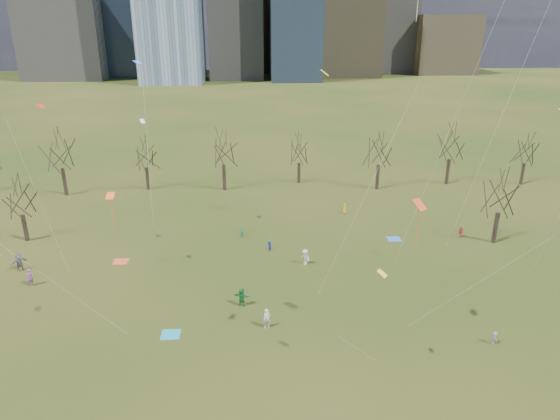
{
  "coord_description": "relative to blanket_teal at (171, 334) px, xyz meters",
  "views": [
    {
      "loc": [
        -2.88,
        -34.83,
        24.75
      ],
      "look_at": [
        0.0,
        12.0,
        7.0
      ],
      "focal_mm": 32.0,
      "sensor_mm": 36.0,
      "label": 1
    }
  ],
  "objects": [
    {
      "name": "person_1",
      "position": [
        8.17,
        0.58,
        0.88
      ],
      "size": [
        0.77,
        0.65,
        1.78
      ],
      "primitive_type": "imported",
      "rotation": [
        0.0,
        0.0,
        0.41
      ],
      "color": "silver",
      "rests_on": "ground"
    },
    {
      "name": "blanket_crimson",
      "position": [
        -7.47,
        14.18,
        0.0
      ],
      "size": [
        1.6,
        1.5,
        0.03
      ],
      "primitive_type": "cube",
      "color": "#C94B28",
      "rests_on": "ground"
    },
    {
      "name": "person_12",
      "position": [
        19.87,
        27.23,
        0.72
      ],
      "size": [
        0.76,
        0.85,
        1.47
      ],
      "primitive_type": "imported",
      "rotation": [
        0.0,
        0.0,
        1.06
      ],
      "color": "gold",
      "rests_on": "ground"
    },
    {
      "name": "ground",
      "position": [
        9.92,
        -1.31,
        -0.01
      ],
      "size": [
        500.0,
        500.0,
        0.0
      ],
      "primitive_type": "plane",
      "color": "black",
      "rests_on": "ground"
    },
    {
      "name": "blanket_teal",
      "position": [
        0.0,
        0.0,
        0.0
      ],
      "size": [
        1.6,
        1.5,
        0.03
      ],
      "primitive_type": "cube",
      "color": "teal",
      "rests_on": "ground"
    },
    {
      "name": "person_9",
      "position": [
        12.74,
        12.25,
        0.88
      ],
      "size": [
        1.25,
        1.31,
        1.79
      ],
      "primitive_type": "imported",
      "rotation": [
        0.0,
        0.0,
        5.41
      ],
      "color": "silver",
      "rests_on": "ground"
    },
    {
      "name": "person_10",
      "position": [
        32.54,
        18.44,
        0.67
      ],
      "size": [
        0.85,
        0.46,
        1.37
      ],
      "primitive_type": "imported",
      "rotation": [
        0.0,
        0.0,
        6.12
      ],
      "color": "#C11B41",
      "rests_on": "ground"
    },
    {
      "name": "person_8",
      "position": [
        9.02,
        15.85,
        0.59
      ],
      "size": [
        0.73,
        0.74,
        1.21
      ],
      "primitive_type": "imported",
      "rotation": [
        0.0,
        0.0,
        5.45
      ],
      "color": "#2738A9",
      "rests_on": "ground"
    },
    {
      "name": "person_5",
      "position": [
        5.97,
        4.28,
        0.88
      ],
      "size": [
        1.75,
        1.01,
        1.8
      ],
      "primitive_type": "imported",
      "rotation": [
        0.0,
        0.0,
        2.83
      ],
      "color": "#1A7836",
      "rests_on": "ground"
    },
    {
      "name": "person_3",
      "position": [
        26.63,
        -2.95,
        0.57
      ],
      "size": [
        0.6,
        0.83,
        1.16
      ],
      "primitive_type": "imported",
      "rotation": [
        0.0,
        0.0,
        1.81
      ],
      "color": "slate",
      "rests_on": "ground"
    },
    {
      "name": "kites_airborne",
      "position": [
        11.72,
        5.69,
        13.12
      ],
      "size": [
        55.77,
        40.19,
        32.85
      ],
      "color": "#FF5B15",
      "rests_on": "ground"
    },
    {
      "name": "person_13",
      "position": [
        5.83,
        19.98,
        0.7
      ],
      "size": [
        0.51,
        0.61,
        1.42
      ],
      "primitive_type": "imported",
      "rotation": [
        0.0,
        0.0,
        1.95
      ],
      "color": "#186F5A",
      "rests_on": "ground"
    },
    {
      "name": "person_11",
      "position": [
        -17.6,
        12.78,
        0.95
      ],
      "size": [
        1.81,
        1.48,
        1.94
      ],
      "primitive_type": "imported",
      "rotation": [
        0.0,
        0.0,
        0.6
      ],
      "color": "#5D5C60",
      "rests_on": "ground"
    },
    {
      "name": "person_7",
      "position": [
        -15.17,
        9.32,
        0.9
      ],
      "size": [
        0.69,
        0.79,
        1.84
      ],
      "primitive_type": "imported",
      "rotation": [
        0.0,
        0.0,
        4.26
      ],
      "color": "#814387",
      "rests_on": "ground"
    },
    {
      "name": "blanket_navy",
      "position": [
        24.27,
        18.3,
        0.0
      ],
      "size": [
        1.6,
        1.5,
        0.03
      ],
      "primitive_type": "cube",
      "color": "blue",
      "rests_on": "ground"
    },
    {
      "name": "bare_tree_row",
      "position": [
        9.83,
        35.91,
        6.1
      ],
      "size": [
        113.04,
        29.8,
        9.5
      ],
      "color": "black",
      "rests_on": "ground"
    }
  ]
}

